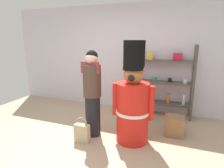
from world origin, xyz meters
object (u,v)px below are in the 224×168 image
(display_crate, at_px, (174,126))
(person_shopper, at_px, (92,92))
(shopping_bag, at_px, (82,133))
(merchandise_shelf, at_px, (163,81))
(teddy_bear_guard, at_px, (133,102))

(display_crate, bearing_deg, person_shopper, -160.23)
(shopping_bag, height_order, display_crate, shopping_bag)
(display_crate, bearing_deg, merchandise_shelf, 109.83)
(person_shopper, bearing_deg, teddy_bear_guard, 4.10)
(person_shopper, bearing_deg, shopping_bag, -101.23)
(merchandise_shelf, xyz_separation_m, shopping_bag, (-1.15, -1.73, -0.66))
(person_shopper, relative_size, display_crate, 4.30)
(merchandise_shelf, relative_size, person_shopper, 1.05)
(teddy_bear_guard, relative_size, shopping_bag, 3.74)
(teddy_bear_guard, xyz_separation_m, shopping_bag, (-0.79, -0.36, -0.54))
(display_crate, bearing_deg, shopping_bag, -151.02)
(person_shopper, relative_size, shopping_bag, 3.39)
(teddy_bear_guard, relative_size, person_shopper, 1.10)
(shopping_bag, bearing_deg, merchandise_shelf, 56.42)
(merchandise_shelf, height_order, display_crate, merchandise_shelf)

